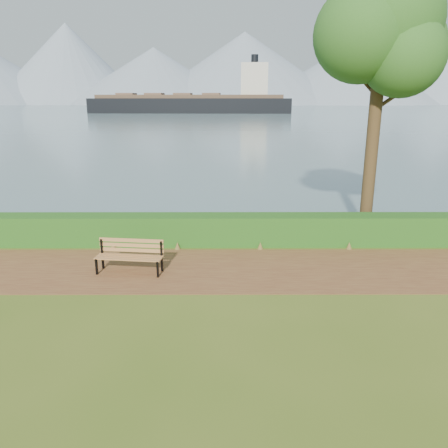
{
  "coord_description": "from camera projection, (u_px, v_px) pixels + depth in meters",
  "views": [
    {
      "loc": [
        0.38,
        -11.4,
        4.72
      ],
      "look_at": [
        0.41,
        1.2,
        1.1
      ],
      "focal_mm": 35.0,
      "sensor_mm": 36.0,
      "label": 1
    }
  ],
  "objects": [
    {
      "name": "water",
      "position": [
        222.0,
        107.0,
        262.15
      ],
      "size": [
        700.0,
        510.0,
        0.0
      ],
      "primitive_type": "cube",
      "color": "slate",
      "rests_on": "ground"
    },
    {
      "name": "tree",
      "position": [
        383.0,
        29.0,
        13.94
      ],
      "size": [
        4.56,
        3.88,
        9.24
      ],
      "rotation": [
        0.0,
        0.0,
        0.23
      ],
      "color": "#332115",
      "rests_on": "ground"
    },
    {
      "name": "hedge",
      "position": [
        212.0,
        230.0,
        14.62
      ],
      "size": [
        32.0,
        0.85,
        1.0
      ],
      "primitive_type": "cube",
      "color": "#164F16",
      "rests_on": "ground"
    },
    {
      "name": "mountains",
      "position": [
        212.0,
        72.0,
        394.85
      ],
      "size": [
        585.0,
        190.0,
        70.0
      ],
      "color": "gray",
      "rests_on": "ground"
    },
    {
      "name": "ground",
      "position": [
        209.0,
        273.0,
        12.26
      ],
      "size": [
        140.0,
        140.0,
        0.0
      ],
      "primitive_type": "plane",
      "color": "#465D1A",
      "rests_on": "ground"
    },
    {
      "name": "path",
      "position": [
        210.0,
        269.0,
        12.55
      ],
      "size": [
        40.0,
        3.4,
        0.01
      ],
      "primitive_type": "cube",
      "color": "brown",
      "rests_on": "ground"
    },
    {
      "name": "cargo_ship",
      "position": [
        197.0,
        104.0,
        148.73
      ],
      "size": [
        68.72,
        14.76,
        20.71
      ],
      "rotation": [
        0.0,
        0.0,
        -0.06
      ],
      "color": "black",
      "rests_on": "ground"
    },
    {
      "name": "bench",
      "position": [
        130.0,
        254.0,
        12.24
      ],
      "size": [
        1.92,
        0.76,
        0.93
      ],
      "rotation": [
        0.0,
        0.0,
        -0.12
      ],
      "color": "black",
      "rests_on": "ground"
    }
  ]
}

